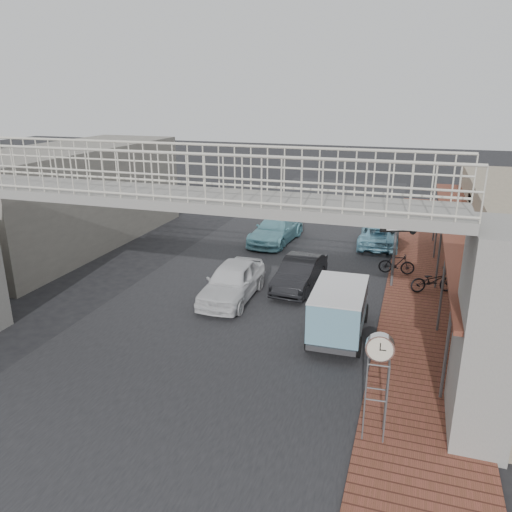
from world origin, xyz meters
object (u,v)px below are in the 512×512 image
Objects in this scene: dark_sedan at (300,273)px; angkot_curb at (379,235)px; angkot_far at (276,229)px; motorcycle_far at (397,264)px; street_clock at (380,352)px; arrow_sign at (418,220)px; motorcycle_near at (433,281)px; angkot_van at (340,305)px; white_hatchback at (232,281)px.

dark_sedan reaches higher than angkot_curb.
angkot_far is 3.05× the size of motorcycle_far.
arrow_sign is (0.61, 10.01, 0.60)m from street_clock.
motorcycle_near reaches higher than motorcycle_far.
angkot_van is 2.04× the size of motorcycle_near.
street_clock is 0.76× the size of arrow_sign.
angkot_van reaches higher than motorcycle_far.
arrow_sign is (2.18, 5.20, 1.71)m from angkot_van.
street_clock reaches higher than angkot_curb.
white_hatchback is 2.37× the size of motorcycle_near.
angkot_van reaches higher than motorcycle_near.
dark_sedan is at bearing 76.95° from motorcycle_near.
angkot_far is at bearing 109.93° from street_clock.
motorcycle_far is at bearing 102.53° from angkot_curb.
angkot_curb is 0.92× the size of angkot_far.
motorcycle_far is 0.59× the size of street_clock.
white_hatchback is 1.09× the size of dark_sedan.
dark_sedan is 1.15× the size of arrow_sign.
angkot_far is at bearing 125.15° from arrow_sign.
angkot_van is (4.87, -9.78, 0.45)m from angkot_far.
angkot_curb is (2.57, 6.99, -0.05)m from dark_sedan.
motorcycle_far is (1.50, 6.40, -0.57)m from angkot_van.
angkot_far is at bearing 8.79° from angkot_curb.
street_clock is (0.07, -11.21, 1.68)m from motorcycle_far.
arrow_sign is (7.05, -4.58, 2.16)m from angkot_far.
angkot_far is (-0.49, 7.92, -0.05)m from white_hatchback.
white_hatchback is 2.79× the size of motorcycle_far.
angkot_van is at bearing 104.18° from street_clock.
motorcycle_near is at bearing 56.31° from angkot_van.
white_hatchback is 1.00× the size of angkot_curb.
angkot_curb is 2.80× the size of motorcycle_far.
street_clock is (6.44, -14.59, 1.57)m from angkot_far.
angkot_van is 5.18m from street_clock.
arrow_sign is at bearing -27.55° from angkot_far.
street_clock is (1.57, -4.81, 1.11)m from angkot_van.
motorcycle_far is at bearing 97.80° from arrow_sign.
motorcycle_far is 2.67m from arrow_sign.
arrow_sign is at bearing 65.75° from angkot_van.
motorcycle_near is (2.96, 4.70, -0.55)m from angkot_van.
street_clock is 10.04m from arrow_sign.
white_hatchback is 9.06m from street_clock.
street_clock is (1.17, -15.56, 1.65)m from angkot_curb.
angkot_van is at bearing 86.22° from angkot_curb.
dark_sedan is 0.91× the size of angkot_curb.
angkot_curb is 6.25m from arrow_sign.
angkot_curb is 15.69m from street_clock.
angkot_far reaches higher than motorcycle_near.
arrow_sign is at bearing 33.95° from motorcycle_near.
street_clock is (3.74, -8.57, 1.60)m from dark_sedan.
dark_sedan is 9.48m from street_clock.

